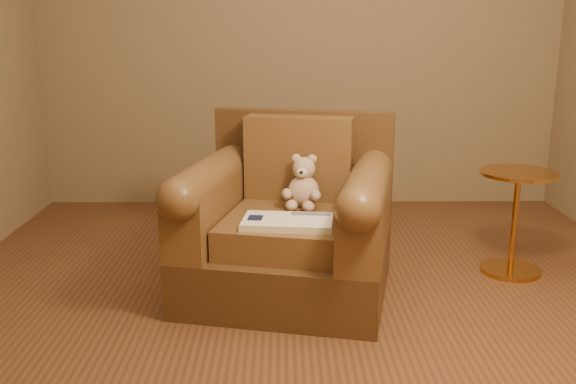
{
  "coord_description": "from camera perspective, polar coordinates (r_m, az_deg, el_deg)",
  "views": [
    {
      "loc": [
        -0.14,
        -3.02,
        1.36
      ],
      "look_at": [
        -0.11,
        0.12,
        0.56
      ],
      "focal_mm": 40.0,
      "sensor_mm": 36.0,
      "label": 1
    }
  ],
  "objects": [
    {
      "name": "armchair",
      "position": [
        3.39,
        0.15,
        -2.98
      ],
      "size": [
        1.2,
        1.16,
        0.92
      ],
      "rotation": [
        0.0,
        0.0,
        -0.22
      ],
      "color": "#4B3119",
      "rests_on": "floor"
    },
    {
      "name": "side_table",
      "position": [
        3.84,
        19.51,
        -2.27
      ],
      "size": [
        0.42,
        0.42,
        0.59
      ],
      "color": "#C38035",
      "rests_on": "floor"
    },
    {
      "name": "guidebook",
      "position": [
        3.1,
        -0.05,
        -2.68
      ],
      "size": [
        0.46,
        0.3,
        0.04
      ],
      "rotation": [
        0.0,
        0.0,
        -0.11
      ],
      "color": "beige",
      "rests_on": "armchair"
    },
    {
      "name": "teddy_bear",
      "position": [
        3.4,
        1.35,
        0.45
      ],
      "size": [
        0.21,
        0.24,
        0.29
      ],
      "rotation": [
        0.0,
        0.0,
        -0.21
      ],
      "color": "tan",
      "rests_on": "armchair"
    },
    {
      "name": "floor",
      "position": [
        3.32,
        1.93,
        -9.93
      ],
      "size": [
        4.0,
        4.0,
        0.0
      ],
      "primitive_type": "plane",
      "color": "brown",
      "rests_on": "ground"
    }
  ]
}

